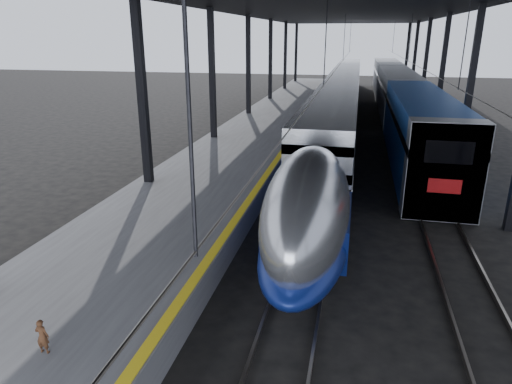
% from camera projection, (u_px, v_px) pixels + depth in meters
% --- Properties ---
extents(ground, '(160.00, 160.00, 0.00)m').
position_uv_depth(ground, '(246.00, 263.00, 15.59)').
color(ground, black).
rests_on(ground, ground).
extents(platform, '(6.00, 80.00, 1.00)m').
position_uv_depth(platform, '(263.00, 131.00, 34.61)').
color(platform, '#4C4C4F').
rests_on(platform, ground).
extents(yellow_strip, '(0.30, 80.00, 0.01)m').
position_uv_depth(yellow_strip, '(300.00, 126.00, 33.88)').
color(yellow_strip, yellow).
rests_on(yellow_strip, platform).
extents(rails, '(6.52, 80.00, 0.16)m').
position_uv_depth(rails, '(371.00, 141.00, 33.12)').
color(rails, slate).
rests_on(rails, ground).
extents(canopy, '(18.00, 75.00, 9.47)m').
position_uv_depth(canopy, '(342.00, 8.00, 30.71)').
color(canopy, black).
rests_on(canopy, ground).
extents(tgv_train, '(2.82, 65.20, 4.04)m').
position_uv_depth(tgv_train, '(342.00, 101.00, 40.25)').
color(tgv_train, '#B6B8BD').
rests_on(tgv_train, ground).
extents(second_train, '(3.05, 56.05, 4.19)m').
position_uv_depth(second_train, '(397.00, 94.00, 43.34)').
color(second_train, '#164191').
rests_on(second_train, ground).
extents(child, '(0.30, 0.20, 0.80)m').
position_uv_depth(child, '(42.00, 336.00, 9.55)').
color(child, '#492B18').
rests_on(child, platform).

